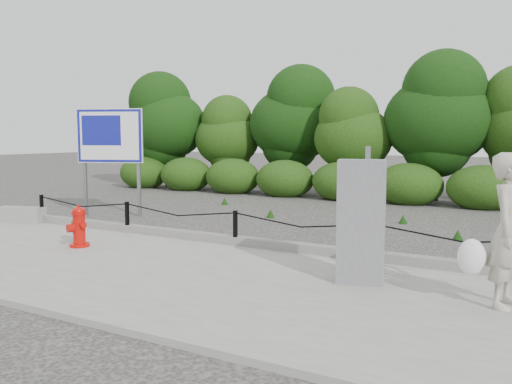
{
  "coord_description": "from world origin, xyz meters",
  "views": [
    {
      "loc": [
        4.92,
        -7.83,
        1.97
      ],
      "look_at": [
        0.3,
        0.2,
        1.0
      ],
      "focal_mm": 38.0,
      "sensor_mm": 36.0,
      "label": 1
    }
  ],
  "objects": [
    {
      "name": "fire_hydrant",
      "position": [
        -2.23,
        -1.46,
        0.42
      ],
      "size": [
        0.42,
        0.42,
        0.72
      ],
      "rotation": [
        0.0,
        0.0,
        -0.29
      ],
      "color": "#C00D07",
      "rests_on": "sidewalk"
    },
    {
      "name": "advertising_sign",
      "position": [
        -4.7,
        1.79,
        1.84
      ],
      "size": [
        1.53,
        0.7,
        2.61
      ],
      "rotation": [
        0.0,
        0.0,
        0.4
      ],
      "color": "slate",
      "rests_on": "ground"
    },
    {
      "name": "sidewalk",
      "position": [
        0.0,
        -2.0,
        0.04
      ],
      "size": [
        14.0,
        4.0,
        0.08
      ],
      "primitive_type": "cube",
      "color": "gray",
      "rests_on": "ground"
    },
    {
      "name": "curb",
      "position": [
        0.0,
        0.05,
        0.15
      ],
      "size": [
        14.0,
        0.22,
        0.14
      ],
      "primitive_type": "cube",
      "color": "slate",
      "rests_on": "sidewalk"
    },
    {
      "name": "utility_cabinet",
      "position": [
        2.67,
        -1.22,
        0.88
      ],
      "size": [
        0.68,
        0.51,
        1.75
      ],
      "rotation": [
        0.0,
        0.0,
        0.29
      ],
      "color": "gray",
      "rests_on": "sidewalk"
    },
    {
      "name": "chain_barrier",
      "position": [
        0.0,
        0.0,
        0.46
      ],
      "size": [
        10.06,
        0.06,
        0.6
      ],
      "color": "black",
      "rests_on": "sidewalk"
    },
    {
      "name": "ground",
      "position": [
        0.0,
        0.0,
        0.0
      ],
      "size": [
        90.0,
        90.0,
        0.0
      ],
      "primitive_type": "plane",
      "color": "#2D2B28",
      "rests_on": "ground"
    },
    {
      "name": "concrete_block",
      "position": [
        -5.39,
        -0.25,
        0.25
      ],
      "size": [
        1.1,
        0.68,
        0.33
      ],
      "primitive_type": "cube",
      "rotation": [
        0.0,
        0.0,
        0.33
      ],
      "color": "gray",
      "rests_on": "sidewalk"
    },
    {
      "name": "treeline",
      "position": [
        0.81,
        8.95,
        2.5
      ],
      "size": [
        20.46,
        3.62,
        4.54
      ],
      "color": "black",
      "rests_on": "ground"
    },
    {
      "name": "pedestrian",
      "position": [
        4.38,
        -1.4,
        0.91
      ],
      "size": [
        0.75,
        0.68,
        1.71
      ],
      "rotation": [
        0.0,
        0.0,
        1.42
      ],
      "color": "#B3AB9A",
      "rests_on": "sidewalk"
    }
  ]
}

